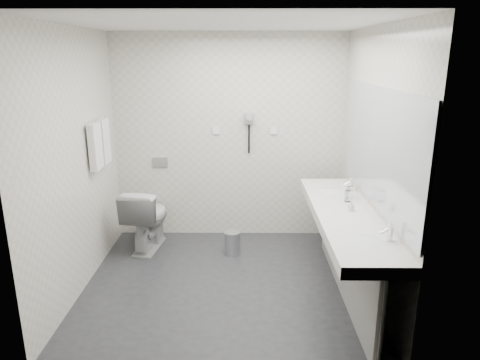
{
  "coord_description": "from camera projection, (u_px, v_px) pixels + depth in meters",
  "views": [
    {
      "loc": [
        0.18,
        -4.01,
        2.25
      ],
      "look_at": [
        0.15,
        0.15,
        1.05
      ],
      "focal_mm": 32.89,
      "sensor_mm": 36.0,
      "label": 1
    }
  ],
  "objects": [
    {
      "name": "wall_back",
      "position": [
        229.0,
        138.0,
        5.38
      ],
      "size": [
        2.8,
        0.0,
        2.8
      ],
      "primitive_type": "plane",
      "rotation": [
        1.57,
        0.0,
        0.0
      ],
      "color": "beige",
      "rests_on": "floor"
    },
    {
      "name": "mirror",
      "position": [
        380.0,
        148.0,
        3.87
      ],
      "size": [
        0.02,
        2.2,
        1.05
      ],
      "primitive_type": "cube",
      "color": "#B2BCC6",
      "rests_on": "wall_right"
    },
    {
      "name": "dryer_cord",
      "position": [
        249.0,
        139.0,
        5.34
      ],
      "size": [
        0.02,
        0.02,
        0.35
      ],
      "primitive_type": "cylinder",
      "color": "black",
      "rests_on": "dryer_cradle"
    },
    {
      "name": "wall_right",
      "position": [
        373.0,
        164.0,
        4.12
      ],
      "size": [
        0.0,
        2.6,
        2.6
      ],
      "primitive_type": "plane",
      "rotation": [
        1.57,
        0.0,
        -1.57
      ],
      "color": "beige",
      "rests_on": "floor"
    },
    {
      "name": "vanity_post_far",
      "position": [
        328.0,
        219.0,
        5.17
      ],
      "size": [
        0.06,
        0.06,
        0.75
      ],
      "primitive_type": "cylinder",
      "color": "silver",
      "rests_on": "floor"
    },
    {
      "name": "faucet_near",
      "position": [
        390.0,
        232.0,
        3.39
      ],
      "size": [
        0.04,
        0.04,
        0.15
      ],
      "primitive_type": "cylinder",
      "color": "silver",
      "rests_on": "vanity_counter"
    },
    {
      "name": "vanity_panel",
      "position": [
        345.0,
        259.0,
        4.17
      ],
      "size": [
        0.03,
        2.15,
        0.75
      ],
      "primitive_type": "cube",
      "color": "gray",
      "rests_on": "floor"
    },
    {
      "name": "vanity_counter",
      "position": [
        345.0,
        217.0,
        4.06
      ],
      "size": [
        0.55,
        2.2,
        0.1
      ],
      "primitive_type": "cube",
      "color": "silver",
      "rests_on": "floor"
    },
    {
      "name": "towel_near",
      "position": [
        95.0,
        147.0,
        4.51
      ],
      "size": [
        0.07,
        0.24,
        0.48
      ],
      "primitive_type": "cube",
      "color": "silver",
      "rests_on": "towel_rail"
    },
    {
      "name": "faucet_far",
      "position": [
        351.0,
        184.0,
        4.64
      ],
      "size": [
        0.04,
        0.04,
        0.15
      ],
      "primitive_type": "cylinder",
      "color": "silver",
      "rests_on": "vanity_counter"
    },
    {
      "name": "dryer_barrel",
      "position": [
        249.0,
        117.0,
        5.21
      ],
      "size": [
        0.08,
        0.14,
        0.08
      ],
      "primitive_type": "cylinder",
      "rotation": [
        1.57,
        0.0,
        0.0
      ],
      "color": "gray",
      "rests_on": "dryer_cradle"
    },
    {
      "name": "switch_plate_b",
      "position": [
        274.0,
        130.0,
        5.34
      ],
      "size": [
        0.09,
        0.02,
        0.09
      ],
      "primitive_type": "cube",
      "color": "silver",
      "rests_on": "wall_back"
    },
    {
      "name": "dryer_cradle",
      "position": [
        249.0,
        118.0,
        5.28
      ],
      "size": [
        0.1,
        0.04,
        0.14
      ],
      "primitive_type": "cube",
      "color": "gray",
      "rests_on": "wall_back"
    },
    {
      "name": "towel_rail",
      "position": [
        97.0,
        123.0,
        4.59
      ],
      "size": [
        0.02,
        0.62,
        0.02
      ],
      "primitive_type": "cylinder",
      "rotation": [
        1.57,
        0.0,
        0.0
      ],
      "color": "silver",
      "rests_on": "wall_left"
    },
    {
      "name": "soap_bottle_a",
      "position": [
        351.0,
        206.0,
        4.05
      ],
      "size": [
        0.06,
        0.06,
        0.1
      ],
      "primitive_type": "imported",
      "rotation": [
        0.0,
        0.0,
        0.67
      ],
      "color": "silver",
      "rests_on": "vanity_counter"
    },
    {
      "name": "toilet",
      "position": [
        147.0,
        218.0,
        5.2
      ],
      "size": [
        0.52,
        0.8,
        0.75
      ],
      "primitive_type": "imported",
      "rotation": [
        0.0,
        0.0,
        3.0
      ],
      "color": "silver",
      "rests_on": "floor"
    },
    {
      "name": "vanity_post_near",
      "position": [
        381.0,
        323.0,
        3.17
      ],
      "size": [
        0.06,
        0.06,
        0.75
      ],
      "primitive_type": "cylinder",
      "color": "silver",
      "rests_on": "floor"
    },
    {
      "name": "floor",
      "position": [
        225.0,
        283.0,
        4.48
      ],
      "size": [
        2.8,
        2.8,
        0.0
      ],
      "primitive_type": "plane",
      "color": "#232427",
      "rests_on": "ground"
    },
    {
      "name": "pedal_bin",
      "position": [
        232.0,
        243.0,
        5.09
      ],
      "size": [
        0.23,
        0.23,
        0.26
      ],
      "primitive_type": "cylinder",
      "rotation": [
        0.0,
        0.0,
        0.29
      ],
      "color": "#B2B5BA",
      "rests_on": "floor"
    },
    {
      "name": "ceiling",
      "position": [
        222.0,
        23.0,
        3.79
      ],
      "size": [
        2.8,
        2.8,
        0.0
      ],
      "primitive_type": "plane",
      "rotation": [
        3.14,
        0.0,
        0.0
      ],
      "color": "silver",
      "rests_on": "wall_back"
    },
    {
      "name": "glass_left",
      "position": [
        348.0,
        196.0,
        4.3
      ],
      "size": [
        0.07,
        0.07,
        0.11
      ],
      "primitive_type": "cylinder",
      "rotation": [
        0.0,
        0.0,
        0.23
      ],
      "color": "silver",
      "rests_on": "vanity_counter"
    },
    {
      "name": "wall_left",
      "position": [
        76.0,
        164.0,
        4.14
      ],
      "size": [
        0.0,
        2.6,
        2.6
      ],
      "primitive_type": "plane",
      "rotation": [
        1.57,
        0.0,
        1.57
      ],
      "color": "beige",
      "rests_on": "floor"
    },
    {
      "name": "flush_plate",
      "position": [
        160.0,
        162.0,
        5.46
      ],
      "size": [
        0.18,
        0.02,
        0.12
      ],
      "primitive_type": "cube",
      "color": "#B2B5BA",
      "rests_on": "wall_back"
    },
    {
      "name": "basin_near",
      "position": [
        364.0,
        242.0,
        3.42
      ],
      "size": [
        0.4,
        0.31,
        0.05
      ],
      "primitive_type": "ellipsoid",
      "color": "silver",
      "rests_on": "vanity_counter"
    },
    {
      "name": "towel_far",
      "position": [
        104.0,
        141.0,
        4.78
      ],
      "size": [
        0.07,
        0.24,
        0.48
      ],
      "primitive_type": "cube",
      "color": "silver",
      "rests_on": "towel_rail"
    },
    {
      "name": "basin_far",
      "position": [
        332.0,
        192.0,
        4.67
      ],
      "size": [
        0.4,
        0.31,
        0.05
      ],
      "primitive_type": "ellipsoid",
      "color": "silver",
      "rests_on": "vanity_counter"
    },
    {
      "name": "glass_right",
      "position": [
        350.0,
        192.0,
        4.4
      ],
      "size": [
        0.08,
        0.08,
        0.12
      ],
      "primitive_type": "cylinder",
      "rotation": [
        0.0,
        0.0,
        0.28
      ],
      "color": "silver",
      "rests_on": "vanity_counter"
    },
    {
      "name": "wall_front",
      "position": [
        215.0,
        212.0,
        2.88
      ],
      "size": [
        2.8,
        0.0,
        2.8
      ],
      "primitive_type": "plane",
      "rotation": [
        -1.57,
        0.0,
        0.0
      ],
      "color": "beige",
      "rests_on": "floor"
    },
    {
      "name": "switch_plate_a",
      "position": [
        216.0,
        130.0,
        5.34
      ],
      "size": [
        0.09,
        0.02,
        0.09
      ],
      "primitive_type": "cube",
      "color": "silver",
      "rests_on": "wall_back"
    },
    {
      "name": "bin_lid",
      "position": [
        232.0,
        233.0,
        5.06
      ],
      "size": [
        0.19,
        0.19,
        0.02
      ],
      "primitive_type": "cylinder",
      "color": "#B2B5BA",
      "rests_on": "pedal_bin"
    }
  ]
}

